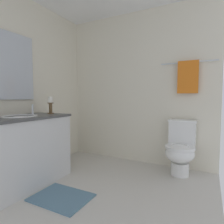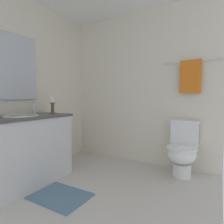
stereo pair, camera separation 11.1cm
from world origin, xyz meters
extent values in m
cube|color=beige|center=(0.00, 0.00, -0.01)|extent=(2.46, 2.68, 0.02)
cube|color=silver|center=(0.00, 1.34, 1.23)|extent=(2.46, 0.04, 2.45)
cube|color=silver|center=(-1.23, 0.00, 1.23)|extent=(0.04, 2.68, 2.45)
cube|color=silver|center=(-0.91, -0.18, 0.41)|extent=(0.55, 1.15, 0.81)
cube|color=#4C4C4C|center=(-0.91, -0.18, 0.83)|extent=(0.58, 1.18, 0.03)
ellipsoid|color=white|center=(-0.91, -0.18, 0.79)|extent=(0.38, 0.30, 0.11)
torus|color=white|center=(-0.91, -0.18, 0.85)|extent=(0.40, 0.40, 0.02)
cylinder|color=silver|center=(-0.91, 0.01, 0.91)|extent=(0.02, 0.02, 0.14)
cube|color=silver|center=(-1.19, -0.18, 1.47)|extent=(0.02, 0.88, 0.85)
cylinder|color=brown|center=(-0.89, 0.30, 0.85)|extent=(0.09, 0.09, 0.01)
cylinder|color=brown|center=(-0.89, 0.30, 0.91)|extent=(0.04, 0.04, 0.14)
cylinder|color=brown|center=(-0.89, 0.30, 0.99)|extent=(0.08, 0.08, 0.01)
cylinder|color=white|center=(-0.89, 0.30, 1.04)|extent=(0.06, 0.06, 0.08)
cylinder|color=white|center=(0.75, 1.04, 0.09)|extent=(0.24, 0.24, 0.18)
ellipsoid|color=white|center=(0.75, 0.99, 0.32)|extent=(0.38, 0.46, 0.24)
cylinder|color=white|center=(0.75, 0.99, 0.40)|extent=(0.39, 0.39, 0.03)
cube|color=white|center=(0.75, 1.21, 0.56)|extent=(0.36, 0.17, 0.32)
cube|color=white|center=(0.75, 1.21, 0.73)|extent=(0.38, 0.19, 0.03)
cylinder|color=silver|center=(0.80, 1.28, 1.57)|extent=(0.77, 0.02, 0.02)
cube|color=orange|center=(0.80, 1.26, 1.36)|extent=(0.28, 0.03, 0.46)
cube|color=slate|center=(-0.28, -0.18, 0.01)|extent=(0.60, 0.44, 0.02)
camera|label=1|loc=(1.09, -1.65, 1.06)|focal=30.36mm
camera|label=2|loc=(1.18, -1.60, 1.06)|focal=30.36mm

